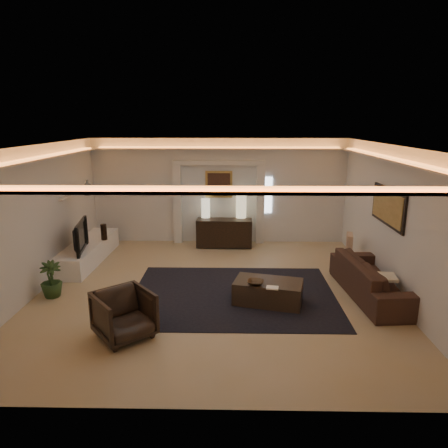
{
  "coord_description": "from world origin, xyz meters",
  "views": [
    {
      "loc": [
        0.37,
        -7.65,
        3.35
      ],
      "look_at": [
        0.2,
        0.6,
        1.25
      ],
      "focal_mm": 32.56,
      "sensor_mm": 36.0,
      "label": 1
    }
  ],
  "objects_px": {
    "sofa": "(374,279)",
    "armchair": "(124,315)",
    "coffee_table": "(268,293)",
    "console": "(224,233)"
  },
  "relations": [
    {
      "from": "sofa",
      "to": "armchair",
      "type": "xyz_separation_m",
      "value": [
        -4.48,
        -1.66,
        0.02
      ]
    },
    {
      "from": "sofa",
      "to": "coffee_table",
      "type": "height_order",
      "value": "sofa"
    },
    {
      "from": "coffee_table",
      "to": "console",
      "type": "bearing_deg",
      "value": 118.14
    },
    {
      "from": "sofa",
      "to": "armchair",
      "type": "bearing_deg",
      "value": 105.42
    },
    {
      "from": "console",
      "to": "coffee_table",
      "type": "xyz_separation_m",
      "value": [
        0.9,
        -3.5,
        -0.2
      ]
    },
    {
      "from": "console",
      "to": "coffee_table",
      "type": "bearing_deg",
      "value": -74.1
    },
    {
      "from": "coffee_table",
      "to": "sofa",
      "type": "bearing_deg",
      "value": 23.66
    },
    {
      "from": "console",
      "to": "armchair",
      "type": "bearing_deg",
      "value": -105.66
    },
    {
      "from": "sofa",
      "to": "coffee_table",
      "type": "distance_m",
      "value": 2.13
    },
    {
      "from": "coffee_table",
      "to": "armchair",
      "type": "bearing_deg",
      "value": -137.66
    }
  ]
}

